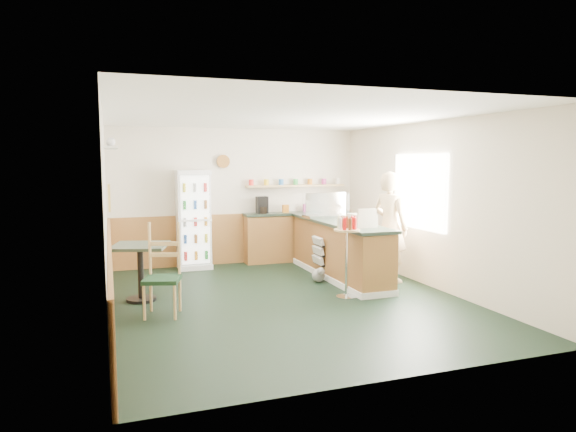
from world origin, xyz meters
name	(u,v)px	position (x,y,z in m)	size (l,w,h in m)	color
ground	(287,299)	(0.00, 0.00, 0.00)	(6.00, 6.00, 0.00)	black
room_envelope	(258,195)	(-0.23, 0.73, 1.52)	(5.04, 6.02, 2.72)	beige
service_counter	(339,252)	(1.35, 1.07, 0.46)	(0.68, 3.01, 1.01)	#A57335
back_counter	(296,234)	(1.19, 2.80, 0.55)	(2.24, 0.42, 1.69)	#A57335
drinks_fridge	(194,220)	(-0.93, 2.74, 0.94)	(0.62, 0.53, 1.89)	white
display_case	(326,205)	(1.35, 1.66, 1.24)	(0.80, 0.42, 0.45)	silver
cash_register	(362,220)	(1.35, 0.22, 1.11)	(0.36, 0.38, 0.21)	beige
shopkeeper	(390,227)	(2.05, 0.53, 0.94)	(0.63, 0.45, 1.88)	tan
condiment_stand	(347,243)	(0.89, -0.19, 0.83)	(0.39, 0.39, 1.22)	silver
newspaper_rack	(318,251)	(0.99, 1.17, 0.48)	(0.09, 0.42, 0.50)	black
cafe_table	(140,261)	(-2.05, 0.66, 0.59)	(0.94, 0.94, 0.84)	black
cafe_chair	(161,267)	(-1.83, -0.11, 0.64)	(0.57, 0.58, 1.23)	#15301C
dog_doorstop	(319,275)	(0.88, 0.87, 0.13)	(0.22, 0.29, 0.27)	gray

